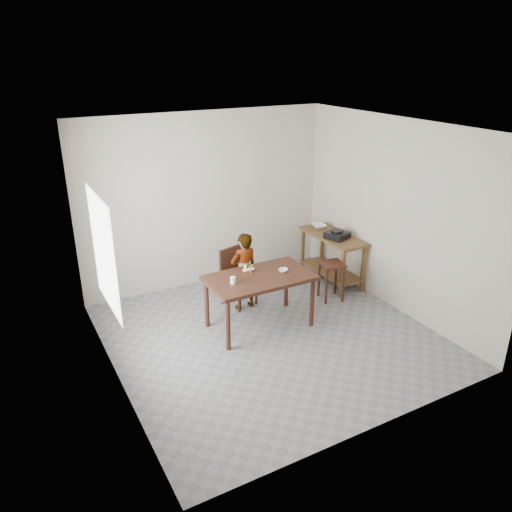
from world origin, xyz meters
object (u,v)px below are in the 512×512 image
prep_counter (332,258)px  child (244,271)px  dining_chair (239,278)px  dining_table (260,301)px  stool (331,281)px

prep_counter → child: (-1.66, -0.12, 0.18)m
child → dining_chair: child is taller
prep_counter → dining_chair: 1.67m
child → prep_counter: bearing=-179.4°
dining_table → stool: (1.34, 0.18, -0.08)m
dining_table → stool: size_ratio=2.38×
dining_chair → stool: 1.39m
child → dining_chair: bearing=-86.9°
child → dining_chair: size_ratio=1.35×
prep_counter → stool: 0.65m
dining_table → dining_chair: (0.05, 0.70, 0.05)m
dining_table → child: 0.61m
dining_table → prep_counter: prep_counter is taller
dining_table → prep_counter: size_ratio=1.17×
prep_counter → child: child is taller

